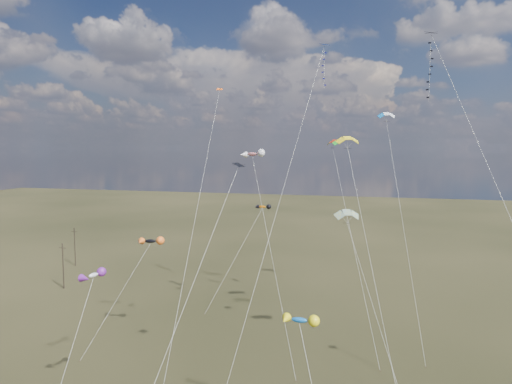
% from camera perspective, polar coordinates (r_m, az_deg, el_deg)
% --- Properties ---
extents(utility_pole_near, '(1.40, 0.20, 8.00)m').
position_cam_1_polar(utility_pole_near, '(87.15, -22.97, -8.46)').
color(utility_pole_near, black).
rests_on(utility_pole_near, ground).
extents(utility_pole_far, '(1.40, 0.20, 8.00)m').
position_cam_1_polar(utility_pole_far, '(102.75, -21.71, -6.33)').
color(utility_pole_far, black).
rests_on(utility_pole_far, ground).
extents(diamond_black_high, '(11.81, 22.35, 35.37)m').
position_cam_1_polar(diamond_black_high, '(46.05, 21.90, 12.35)').
color(diamond_black_high, black).
rests_on(diamond_black_high, ground).
extents(diamond_navy_tall, '(7.68, 18.99, 36.32)m').
position_cam_1_polar(diamond_navy_tall, '(52.73, 7.72, 12.97)').
color(diamond_navy_tall, '#081A4E').
rests_on(diamond_navy_tall, ground).
extents(diamond_black_mid, '(4.89, 17.81, 23.05)m').
position_cam_1_polar(diamond_black_mid, '(40.12, -5.66, -5.61)').
color(diamond_black_mid, black).
rests_on(diamond_black_mid, ground).
extents(diamond_orange_center, '(4.01, 27.77, 32.58)m').
position_cam_1_polar(diamond_orange_center, '(53.64, -6.66, 1.82)').
color(diamond_orange_center, '#EF5612').
rests_on(diamond_orange_center, ground).
extents(parafoil_yellow, '(8.03, 17.84, 26.42)m').
position_cam_1_polar(parafoil_yellow, '(59.17, 11.42, 6.56)').
color(parafoil_yellow, yellow).
rests_on(parafoil_yellow, ground).
extents(parafoil_blue_white, '(6.04, 21.45, 30.30)m').
position_cam_1_polar(parafoil_blue_white, '(72.63, 16.03, 9.27)').
color(parafoil_blue_white, '#126CB9').
rests_on(parafoil_blue_white, ground).
extents(parafoil_striped, '(8.07, 12.95, 17.71)m').
position_cam_1_polar(parafoil_striped, '(54.18, 11.35, -2.56)').
color(parafoil_striped, yellow).
rests_on(parafoil_striped, ground).
extents(parafoil_tricolor, '(8.35, 17.94, 26.02)m').
position_cam_1_polar(parafoil_tricolor, '(66.66, 9.60, 6.15)').
color(parafoil_tricolor, '#DCD703').
rests_on(parafoil_tricolor, ground).
extents(novelty_black_orange, '(6.88, 8.38, 13.45)m').
position_cam_1_polar(novelty_black_orange, '(58.72, -13.09, -6.03)').
color(novelty_black_orange, black).
rests_on(novelty_black_orange, ground).
extents(novelty_orange_black, '(8.00, 9.46, 15.65)m').
position_cam_1_polar(novelty_orange_black, '(72.34, 0.78, -1.92)').
color(novelty_orange_black, '#DC6800').
rests_on(novelty_orange_black, ground).
extents(novelty_white_purple, '(1.46, 10.04, 13.23)m').
position_cam_1_polar(novelty_white_purple, '(45.35, -19.67, -9.82)').
color(novelty_white_purple, silver).
rests_on(novelty_white_purple, ground).
extents(novelty_redwhite_stripe, '(11.41, 18.38, 24.27)m').
position_cam_1_polar(novelty_redwhite_stripe, '(64.54, -0.47, 4.71)').
color(novelty_redwhite_stripe, red).
rests_on(novelty_redwhite_stripe, ground).
extents(novelty_blue_yellow, '(5.43, 7.31, 12.50)m').
position_cam_1_polar(novelty_blue_yellow, '(34.37, 5.46, -15.73)').
color(novelty_blue_yellow, '#115AA9').
rests_on(novelty_blue_yellow, ground).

